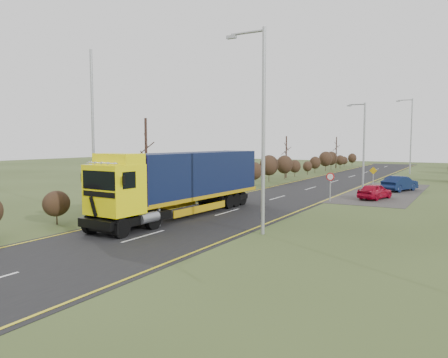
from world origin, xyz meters
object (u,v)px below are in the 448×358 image
car_red_hatchback (375,191)px  speed_sign (330,182)px  streetlight_near (261,122)px  lorry (183,179)px  car_blue_sedan (400,184)px

car_red_hatchback → speed_sign: (-2.56, -3.17, 0.89)m
streetlight_near → speed_sign: 13.20m
lorry → car_blue_sedan: lorry is taller
car_red_hatchback → car_blue_sedan: car_blue_sedan is taller
car_blue_sedan → speed_sign: speed_sign is taller
lorry → car_blue_sedan: size_ratio=3.42×
speed_sign → streetlight_near: bearing=-88.8°
car_red_hatchback → car_blue_sedan: (0.86, 6.77, 0.07)m
speed_sign → car_red_hatchback: bearing=51.1°
car_blue_sedan → speed_sign: (-3.42, -9.95, 0.82)m
lorry → speed_sign: bearing=63.9°
car_red_hatchback → car_blue_sedan: size_ratio=0.86×
car_blue_sedan → streetlight_near: size_ratio=0.42×
lorry → speed_sign: lorry is taller
lorry → car_blue_sedan: (9.25, 20.34, -1.52)m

